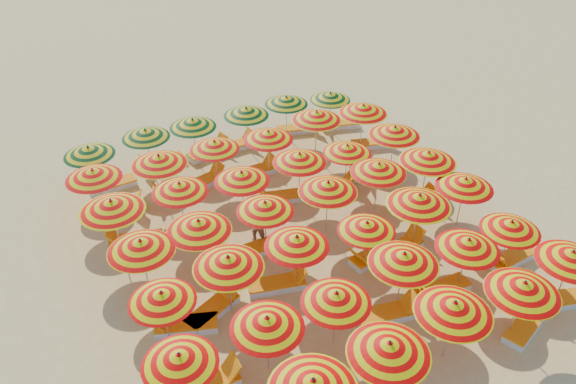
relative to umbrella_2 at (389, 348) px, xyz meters
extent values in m
plane|color=#E7BE67|center=(1.01, 6.22, -1.81)|extent=(120.00, 120.00, 0.00)
sphere|color=black|center=(-2.01, -0.08, 0.26)|extent=(0.07, 0.07, 0.07)
cylinder|color=silver|center=(0.00, 0.00, -0.84)|extent=(0.04, 0.04, 1.94)
cone|color=#EA6300|center=(0.00, 0.00, 0.00)|extent=(2.41, 2.41, 0.37)
sphere|color=black|center=(0.00, 0.00, 0.21)|extent=(0.06, 0.06, 0.06)
cylinder|color=silver|center=(2.12, 0.25, -0.84)|extent=(0.04, 0.04, 1.94)
cone|color=#EA6300|center=(2.12, 0.25, 0.00)|extent=(2.38, 2.38, 0.37)
sphere|color=black|center=(2.12, 0.25, 0.21)|extent=(0.06, 0.06, 0.06)
cylinder|color=silver|center=(4.15, -0.03, -0.85)|extent=(0.04, 0.04, 1.91)
cone|color=#EA6300|center=(4.15, -0.03, -0.02)|extent=(1.94, 1.94, 0.36)
sphere|color=black|center=(4.15, -0.03, 0.19)|extent=(0.06, 0.06, 0.06)
cylinder|color=silver|center=(6.24, 0.23, -0.87)|extent=(0.04, 0.04, 1.88)
cone|color=#EA6300|center=(6.24, 0.23, -0.05)|extent=(2.06, 2.06, 0.36)
sphere|color=black|center=(6.24, 0.23, 0.15)|extent=(0.06, 0.06, 0.06)
cylinder|color=silver|center=(-4.21, 2.04, -0.92)|extent=(0.03, 0.03, 1.77)
cone|color=#EA6300|center=(-4.21, 2.04, -0.16)|extent=(1.96, 1.96, 0.34)
sphere|color=black|center=(-4.21, 2.04, 0.03)|extent=(0.06, 0.06, 0.06)
cylinder|color=silver|center=(-2.04, 2.04, -0.89)|extent=(0.03, 0.03, 1.83)
cone|color=#EA6300|center=(-2.04, 2.04, -0.10)|extent=(2.13, 2.13, 0.35)
sphere|color=black|center=(-2.04, 2.04, 0.10)|extent=(0.06, 0.06, 0.06)
cylinder|color=silver|center=(-0.15, 1.97, -0.90)|extent=(0.03, 0.03, 1.81)
cone|color=#EA6300|center=(-0.15, 1.97, -0.12)|extent=(1.98, 1.98, 0.34)
sphere|color=black|center=(-0.15, 1.97, 0.08)|extent=(0.06, 0.06, 0.06)
cylinder|color=silver|center=(2.14, 2.25, -0.84)|extent=(0.04, 0.04, 1.94)
cone|color=#EA6300|center=(2.14, 2.25, 0.01)|extent=(2.40, 2.40, 0.37)
sphere|color=black|center=(2.14, 2.25, 0.22)|extent=(0.06, 0.06, 0.06)
cylinder|color=silver|center=(4.19, 1.98, -0.90)|extent=(0.03, 0.03, 1.82)
cone|color=#EA6300|center=(4.19, 1.98, -0.11)|extent=(1.83, 1.83, 0.35)
sphere|color=black|center=(4.19, 1.98, 0.09)|extent=(0.06, 0.06, 0.06)
cylinder|color=silver|center=(5.92, 2.06, -0.93)|extent=(0.03, 0.03, 1.76)
cone|color=#EA6300|center=(5.92, 2.06, -0.16)|extent=(2.19, 2.19, 0.34)
sphere|color=black|center=(5.92, 2.06, 0.03)|extent=(0.06, 0.06, 0.06)
cylinder|color=silver|center=(-3.97, 4.10, -0.93)|extent=(0.03, 0.03, 1.74)
cone|color=#EA6300|center=(-3.97, 4.10, -0.18)|extent=(1.85, 1.85, 0.33)
sphere|color=black|center=(-3.97, 4.10, 0.01)|extent=(0.06, 0.06, 0.06)
cylinder|color=silver|center=(-2.06, 4.32, -0.83)|extent=(0.04, 0.04, 1.94)
cone|color=#EA6300|center=(-2.06, 4.32, 0.01)|extent=(2.39, 2.39, 0.37)
sphere|color=black|center=(-2.06, 4.32, 0.22)|extent=(0.06, 0.06, 0.06)
cylinder|color=silver|center=(0.00, 4.29, -0.88)|extent=(0.04, 0.04, 1.86)
cone|color=#EA6300|center=(0.00, 4.29, -0.07)|extent=(2.47, 2.47, 0.35)
sphere|color=black|center=(0.00, 4.29, 0.14)|extent=(0.06, 0.06, 0.06)
cylinder|color=silver|center=(2.21, 4.05, -0.94)|extent=(0.03, 0.03, 1.73)
cone|color=#EA6300|center=(2.21, 4.05, -0.19)|extent=(1.89, 1.89, 0.33)
sphere|color=black|center=(2.21, 4.05, 0.00)|extent=(0.06, 0.06, 0.06)
cylinder|color=silver|center=(4.16, 4.12, -0.80)|extent=(0.04, 0.04, 2.00)
cone|color=#EA6300|center=(4.16, 4.12, 0.06)|extent=(2.37, 2.37, 0.38)
sphere|color=black|center=(4.16, 4.12, 0.28)|extent=(0.07, 0.07, 0.07)
cylinder|color=silver|center=(6.20, 4.30, -0.87)|extent=(0.04, 0.04, 1.87)
cone|color=#EA6300|center=(6.20, 4.30, -0.06)|extent=(2.21, 2.21, 0.36)
sphere|color=black|center=(6.20, 4.30, 0.14)|extent=(0.06, 0.06, 0.06)
cylinder|color=silver|center=(-3.91, 6.11, -0.85)|extent=(0.04, 0.04, 1.92)
cone|color=#EA6300|center=(-3.91, 6.11, -0.02)|extent=(2.03, 2.03, 0.36)
sphere|color=black|center=(-3.91, 6.11, 0.19)|extent=(0.06, 0.06, 0.06)
cylinder|color=silver|center=(-2.19, 6.19, -0.85)|extent=(0.04, 0.04, 1.92)
cone|color=#EA6300|center=(-2.19, 6.19, -0.02)|extent=(2.02, 2.02, 0.37)
sphere|color=black|center=(-2.19, 6.19, 0.20)|extent=(0.06, 0.06, 0.06)
cylinder|color=silver|center=(-0.02, 6.27, -0.91)|extent=(0.03, 0.03, 1.80)
cone|color=#EA6300|center=(-0.02, 6.27, -0.13)|extent=(2.15, 2.15, 0.34)
sphere|color=black|center=(-0.02, 6.27, 0.07)|extent=(0.06, 0.06, 0.06)
cylinder|color=silver|center=(2.14, 6.13, -0.84)|extent=(0.04, 0.04, 1.93)
cone|color=#EA6300|center=(2.14, 6.13, -0.01)|extent=(2.42, 2.42, 0.37)
sphere|color=black|center=(2.14, 6.13, 0.20)|extent=(0.06, 0.06, 0.06)
cylinder|color=silver|center=(4.25, 6.33, -0.86)|extent=(0.04, 0.04, 1.89)
cone|color=#EA6300|center=(4.25, 6.33, -0.04)|extent=(2.29, 2.29, 0.36)
sphere|color=black|center=(4.25, 6.33, 0.16)|extent=(0.06, 0.06, 0.06)
cylinder|color=silver|center=(6.08, 6.01, -0.82)|extent=(0.04, 0.04, 1.98)
cone|color=#EA6300|center=(6.08, 6.01, 0.04)|extent=(2.31, 2.31, 0.38)
sphere|color=black|center=(6.08, 6.01, 0.26)|extent=(0.07, 0.07, 0.07)
cylinder|color=silver|center=(-4.19, 8.23, -0.81)|extent=(0.04, 0.04, 2.00)
cone|color=#EA6300|center=(-4.19, 8.23, 0.06)|extent=(2.57, 2.57, 0.38)
sphere|color=black|center=(-4.19, 8.23, 0.28)|extent=(0.07, 0.07, 0.07)
cylinder|color=silver|center=(-2.01, 8.43, -0.89)|extent=(0.03, 0.03, 1.83)
cone|color=#EA6300|center=(-2.01, 8.43, -0.10)|extent=(2.01, 2.01, 0.35)
sphere|color=black|center=(-2.01, 8.43, 0.10)|extent=(0.06, 0.06, 0.06)
cylinder|color=silver|center=(0.00, 8.06, -0.88)|extent=(0.04, 0.04, 1.85)
cone|color=#EA6300|center=(0.00, 8.06, -0.08)|extent=(2.33, 2.33, 0.35)
sphere|color=black|center=(0.00, 8.06, 0.13)|extent=(0.06, 0.06, 0.06)
cylinder|color=silver|center=(2.22, 8.15, -0.87)|extent=(0.04, 0.04, 1.88)
cone|color=#EA6300|center=(2.22, 8.15, -0.05)|extent=(2.27, 2.27, 0.36)
sphere|color=black|center=(2.22, 8.15, 0.16)|extent=(0.06, 0.06, 0.06)
cylinder|color=silver|center=(4.14, 8.07, -0.94)|extent=(0.03, 0.03, 1.74)
cone|color=#EA6300|center=(4.14, 8.07, -0.18)|extent=(1.92, 1.92, 0.33)
sphere|color=black|center=(4.14, 8.07, 0.01)|extent=(0.06, 0.06, 0.06)
cylinder|color=silver|center=(6.22, 8.09, -0.84)|extent=(0.04, 0.04, 1.94)
cone|color=#EA6300|center=(6.22, 8.09, 0.01)|extent=(2.07, 2.07, 0.37)
sphere|color=black|center=(6.22, 8.09, 0.22)|extent=(0.06, 0.06, 0.06)
cylinder|color=silver|center=(-4.28, 10.49, -0.88)|extent=(0.04, 0.04, 1.86)
cone|color=#EA6300|center=(-4.28, 10.49, -0.07)|extent=(1.89, 1.89, 0.35)
sphere|color=black|center=(-4.28, 10.49, 0.13)|extent=(0.06, 0.06, 0.06)
cylinder|color=silver|center=(-2.11, 10.24, -0.84)|extent=(0.04, 0.04, 1.93)
cone|color=#EA6300|center=(-2.11, 10.24, -0.01)|extent=(2.25, 2.25, 0.37)
sphere|color=black|center=(-2.11, 10.24, 0.20)|extent=(0.06, 0.06, 0.06)
cylinder|color=silver|center=(0.01, 10.49, -0.91)|extent=(0.03, 0.03, 1.79)
cone|color=#EA6300|center=(0.01, 10.49, -0.13)|extent=(2.03, 2.03, 0.34)
sphere|color=black|center=(0.01, 10.49, 0.06)|extent=(0.06, 0.06, 0.06)
cylinder|color=silver|center=(2.01, 10.15, -0.88)|extent=(0.04, 0.04, 1.85)
cone|color=#EA6300|center=(2.01, 10.15, -0.08)|extent=(2.12, 2.12, 0.35)
sphere|color=black|center=(2.01, 10.15, 0.12)|extent=(0.06, 0.06, 0.06)
cylinder|color=silver|center=(4.27, 10.48, -0.82)|extent=(0.04, 0.04, 1.97)
cone|color=#EA6300|center=(4.27, 10.48, 0.03)|extent=(2.08, 2.08, 0.37)
sphere|color=black|center=(4.27, 10.48, 0.24)|extent=(0.07, 0.07, 0.07)
cylinder|color=silver|center=(6.20, 10.12, -0.83)|extent=(0.04, 0.04, 1.96)
cone|color=#EA6300|center=(6.20, 10.12, 0.02)|extent=(2.57, 2.57, 0.37)
sphere|color=black|center=(6.20, 10.12, 0.24)|extent=(0.07, 0.07, 0.07)
cylinder|color=silver|center=(-4.08, 12.19, -0.91)|extent=(0.03, 0.03, 1.80)
cone|color=#766D06|center=(-4.08, 12.19, -0.13)|extent=(2.00, 2.00, 0.34)
sphere|color=black|center=(-4.08, 12.19, 0.07)|extent=(0.06, 0.06, 0.06)
cylinder|color=silver|center=(-1.93, 12.51, -0.91)|extent=(0.03, 0.03, 1.79)
cone|color=#766D06|center=(-1.93, 12.51, -0.14)|extent=(1.94, 1.94, 0.34)
sphere|color=black|center=(-1.93, 12.51, 0.06)|extent=(0.06, 0.06, 0.06)
cylinder|color=silver|center=(-0.11, 12.43, -0.90)|extent=(0.03, 0.03, 1.81)
cone|color=#766D06|center=(-0.11, 12.43, -0.12)|extent=(2.16, 2.16, 0.34)
sphere|color=black|center=(-0.11, 12.43, 0.08)|extent=(0.06, 0.06, 0.06)
cylinder|color=silver|center=(2.11, 12.35, -0.90)|extent=(0.03, 0.03, 1.82)
cone|color=#766D06|center=(2.11, 12.35, -0.11)|extent=(2.12, 2.12, 0.35)
sphere|color=black|center=(2.11, 12.35, 0.09)|extent=(0.06, 0.06, 0.06)
cylinder|color=silver|center=(4.02, 12.53, -0.91)|extent=(0.03, 0.03, 1.80)
cone|color=#766D06|center=(4.02, 12.53, -0.13)|extent=(1.85, 1.85, 0.34)
sphere|color=black|center=(4.02, 12.53, 0.07)|extent=(0.06, 0.06, 0.06)
cylinder|color=silver|center=(5.93, 12.15, -0.95)|extent=(0.03, 0.03, 1.71)
cone|color=#766D06|center=(5.93, 12.15, -0.21)|extent=(2.07, 2.07, 0.33)
sphere|color=black|center=(5.93, 12.15, -0.02)|extent=(0.06, 0.06, 0.06)
cube|color=white|center=(4.70, -0.08, -1.71)|extent=(1.80, 1.12, 0.20)
cube|color=orange|center=(4.70, -0.08, -1.58)|extent=(1.80, 1.12, 0.06)
cube|color=orange|center=(5.36, 0.15, -1.36)|extent=(0.54, 0.67, 0.48)
cube|color=white|center=(6.79, -0.01, -1.71)|extent=(1.80, 1.10, 0.20)
cube|color=orange|center=(6.13, 0.22, -1.36)|extent=(0.53, 0.67, 0.48)
cube|color=orange|center=(-3.66, 2.23, -1.58)|extent=(1.72, 0.65, 0.06)
cube|color=orange|center=(-2.96, 2.20, -1.36)|extent=(0.39, 0.59, 0.48)
cube|color=white|center=(1.59, 2.05, -1.71)|extent=(1.79, 0.95, 0.20)
cube|color=orange|center=(1.59, 2.05, -1.58)|extent=(1.79, 0.95, 0.06)
cube|color=orange|center=(2.27, 1.89, -1.36)|extent=(0.49, 0.65, 0.48)
cube|color=white|center=(3.64, 2.06, -1.71)|extent=(1.72, 0.64, 0.20)
cube|color=orange|center=(3.64, 2.06, -1.58)|extent=(1.72, 0.64, 0.06)
cube|color=orange|center=(2.94, 2.09, -1.36)|extent=(0.39, 0.59, 0.48)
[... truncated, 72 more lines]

